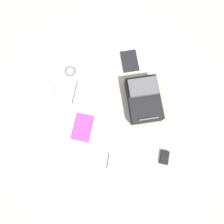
{
  "coord_description": "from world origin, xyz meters",
  "views": [
    {
      "loc": [
        0.05,
        0.47,
        2.06
      ],
      "look_at": [
        -0.0,
        0.03,
        0.02
      ],
      "focal_mm": 32.88,
      "sensor_mm": 36.0,
      "label": 1
    }
  ],
  "objects_px": {
    "laptop": "(91,96)",
    "cable_coil": "(70,71)",
    "power_brick": "(164,157)",
    "pen_black": "(108,161)",
    "computer_mouse": "(57,92)",
    "book_comic": "(130,61)",
    "book_blue": "(83,128)",
    "backpack": "(144,98)"
  },
  "relations": [
    {
      "from": "book_blue",
      "to": "pen_black",
      "type": "xyz_separation_m",
      "value": [
        -0.21,
        0.35,
        -0.0
      ]
    },
    {
      "from": "laptop",
      "to": "power_brick",
      "type": "xyz_separation_m",
      "value": [
        -0.66,
        0.71,
        -0.0
      ]
    },
    {
      "from": "book_blue",
      "to": "pen_black",
      "type": "height_order",
      "value": "book_blue"
    },
    {
      "from": "backpack",
      "to": "power_brick",
      "type": "distance_m",
      "value": 0.61
    },
    {
      "from": "computer_mouse",
      "to": "power_brick",
      "type": "distance_m",
      "value": 1.27
    },
    {
      "from": "backpack",
      "to": "pen_black",
      "type": "relative_size",
      "value": 3.23
    },
    {
      "from": "laptop",
      "to": "power_brick",
      "type": "bearing_deg",
      "value": 132.84
    },
    {
      "from": "laptop",
      "to": "computer_mouse",
      "type": "xyz_separation_m",
      "value": [
        0.34,
        -0.08,
        0.0
      ]
    },
    {
      "from": "computer_mouse",
      "to": "pen_black",
      "type": "xyz_separation_m",
      "value": [
        -0.45,
        0.75,
        -0.01
      ]
    },
    {
      "from": "pen_black",
      "to": "laptop",
      "type": "bearing_deg",
      "value": -81.17
    },
    {
      "from": "book_blue",
      "to": "power_brick",
      "type": "distance_m",
      "value": 0.85
    },
    {
      "from": "backpack",
      "to": "cable_coil",
      "type": "height_order",
      "value": "backpack"
    },
    {
      "from": "laptop",
      "to": "book_comic",
      "type": "height_order",
      "value": "laptop"
    },
    {
      "from": "laptop",
      "to": "cable_coil",
      "type": "xyz_separation_m",
      "value": [
        0.19,
        -0.3,
        -0.01
      ]
    },
    {
      "from": "backpack",
      "to": "book_comic",
      "type": "distance_m",
      "value": 0.46
    },
    {
      "from": "computer_mouse",
      "to": "pen_black",
      "type": "bearing_deg",
      "value": 125.55
    },
    {
      "from": "computer_mouse",
      "to": "power_brick",
      "type": "bearing_deg",
      "value": 146.51
    },
    {
      "from": "book_blue",
      "to": "cable_coil",
      "type": "distance_m",
      "value": 0.63
    },
    {
      "from": "book_comic",
      "to": "laptop",
      "type": "bearing_deg",
      "value": 36.6
    },
    {
      "from": "cable_coil",
      "to": "laptop",
      "type": "bearing_deg",
      "value": 122.28
    },
    {
      "from": "book_blue",
      "to": "pen_black",
      "type": "distance_m",
      "value": 0.41
    },
    {
      "from": "backpack",
      "to": "pen_black",
      "type": "distance_m",
      "value": 0.71
    },
    {
      "from": "pen_black",
      "to": "power_brick",
      "type": "bearing_deg",
      "value": 176.4
    },
    {
      "from": "backpack",
      "to": "laptop",
      "type": "xyz_separation_m",
      "value": [
        0.53,
        -0.11,
        -0.06
      ]
    },
    {
      "from": "backpack",
      "to": "laptop",
      "type": "height_order",
      "value": "backpack"
    },
    {
      "from": "book_comic",
      "to": "cable_coil",
      "type": "xyz_separation_m",
      "value": [
        0.65,
        0.04,
        -0.0
      ]
    },
    {
      "from": "laptop",
      "to": "power_brick",
      "type": "distance_m",
      "value": 0.96
    },
    {
      "from": "laptop",
      "to": "cable_coil",
      "type": "relative_size",
      "value": 3.37
    },
    {
      "from": "laptop",
      "to": "book_comic",
      "type": "bearing_deg",
      "value": -143.4
    },
    {
      "from": "laptop",
      "to": "computer_mouse",
      "type": "height_order",
      "value": "computer_mouse"
    },
    {
      "from": "book_blue",
      "to": "computer_mouse",
      "type": "height_order",
      "value": "computer_mouse"
    },
    {
      "from": "book_comic",
      "to": "power_brick",
      "type": "xyz_separation_m",
      "value": [
        -0.2,
        1.05,
        0.01
      ]
    },
    {
      "from": "cable_coil",
      "to": "pen_black",
      "type": "distance_m",
      "value": 1.02
    },
    {
      "from": "cable_coil",
      "to": "pen_black",
      "type": "xyz_separation_m",
      "value": [
        -0.3,
        0.97,
        -0.0
      ]
    },
    {
      "from": "backpack",
      "to": "cable_coil",
      "type": "bearing_deg",
      "value": -29.69
    },
    {
      "from": "computer_mouse",
      "to": "pen_black",
      "type": "distance_m",
      "value": 0.88
    },
    {
      "from": "cable_coil",
      "to": "pen_black",
      "type": "bearing_deg",
      "value": 106.85
    },
    {
      "from": "computer_mouse",
      "to": "power_brick",
      "type": "xyz_separation_m",
      "value": [
        -1.0,
        0.79,
        -0.0
      ]
    },
    {
      "from": "pen_black",
      "to": "cable_coil",
      "type": "bearing_deg",
      "value": -73.15
    },
    {
      "from": "power_brick",
      "to": "pen_black",
      "type": "xyz_separation_m",
      "value": [
        0.55,
        -0.03,
        -0.01
      ]
    },
    {
      "from": "backpack",
      "to": "pen_black",
      "type": "height_order",
      "value": "backpack"
    },
    {
      "from": "book_comic",
      "to": "computer_mouse",
      "type": "relative_size",
      "value": 2.36
    }
  ]
}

